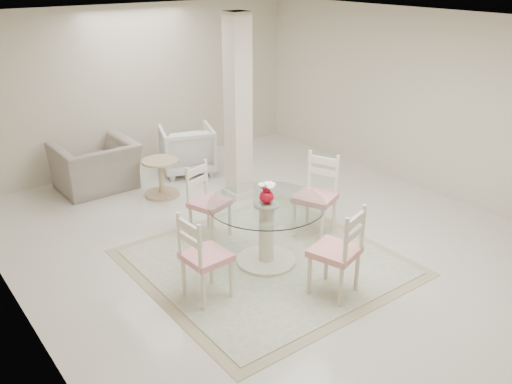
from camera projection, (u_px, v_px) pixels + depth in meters
ground at (266, 237)px, 7.07m from camera, size 7.00×7.00×0.00m
room_shell at (267, 96)px, 6.34m from camera, size 6.02×7.02×2.71m
column at (238, 110)px, 7.77m from camera, size 0.30×0.30×2.70m
area_rug at (266, 262)px, 6.46m from camera, size 2.86×2.86×0.02m
dining_table at (266, 233)px, 6.31m from camera, size 1.35×1.35×0.78m
red_vase at (267, 193)px, 6.10m from camera, size 0.20×0.19×0.26m
dining_chair_east at (318, 189)px, 6.93m from camera, size 0.62×0.62×1.18m
dining_chair_north at (205, 196)px, 6.86m from camera, size 0.55×0.55×1.09m
dining_chair_west at (201, 252)px, 5.54m from camera, size 0.47×0.46×1.09m
dining_chair_south at (342, 246)px, 5.60m from camera, size 0.57×0.57×1.14m
recliner_taupe at (96, 166)px, 8.40m from camera, size 1.19×1.05×0.76m
armchair_white at (187, 149)px, 9.11m from camera, size 1.10×1.11×0.79m
side_table at (161, 179)px, 8.22m from camera, size 0.55×0.55×0.57m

